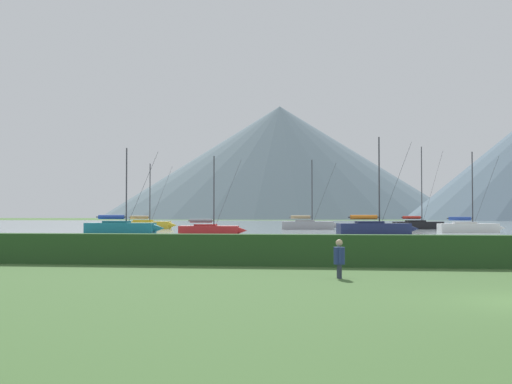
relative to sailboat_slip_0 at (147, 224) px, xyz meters
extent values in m
cube|color=#8C9EA3|center=(35.60, 53.29, -0.69)|extent=(320.00, 246.00, 0.00)
cube|color=#284C23|center=(35.60, -72.71, -0.06)|extent=(80.00, 1.20, 1.25)
cube|color=gold|center=(-0.11, 0.00, -0.12)|extent=(7.27, 2.62, 1.13)
cone|color=gold|center=(4.01, 0.08, -0.12)|extent=(1.26, 0.99, 0.96)
cube|color=gold|center=(-0.53, -0.01, 0.29)|extent=(2.72, 1.78, 0.72)
cylinder|color=#333338|center=(0.51, 0.01, 4.51)|extent=(0.14, 0.14, 9.15)
cylinder|color=#333338|center=(-1.12, -0.02, 1.07)|extent=(3.25, 0.19, 0.12)
cylinder|color=tan|center=(-1.12, -0.02, 1.07)|extent=(2.77, 0.51, 0.45)
cylinder|color=#333338|center=(2.21, 0.04, 4.28)|extent=(3.43, 0.10, 8.70)
cube|color=#19707A|center=(5.03, -25.91, -0.09)|extent=(7.73, 3.10, 1.19)
cone|color=#19707A|center=(9.35, -25.62, -0.09)|extent=(1.36, 1.10, 1.01)
cube|color=#16646E|center=(4.60, -25.94, 0.34)|extent=(2.93, 2.00, 0.76)
cylinder|color=#333338|center=(5.68, -25.87, 4.42)|extent=(0.15, 0.15, 8.91)
cylinder|color=#333338|center=(3.98, -25.98, 1.15)|extent=(3.41, 0.36, 0.13)
cylinder|color=#2847A3|center=(3.98, -25.98, 1.15)|extent=(2.92, 0.67, 0.48)
cylinder|color=#333338|center=(7.46, -25.75, 4.19)|extent=(3.60, 0.27, 8.47)
cube|color=red|center=(16.04, -30.35, -0.21)|extent=(6.10, 2.33, 0.95)
cone|color=red|center=(19.48, -30.20, -0.21)|extent=(1.07, 0.85, 0.80)
cube|color=#A52020|center=(15.70, -30.37, 0.13)|extent=(2.30, 1.54, 0.60)
cylinder|color=#333338|center=(16.56, -30.33, 3.64)|extent=(0.12, 0.12, 7.63)
cylinder|color=#333338|center=(15.21, -30.39, 0.78)|extent=(2.71, 0.22, 0.10)
cylinder|color=gray|center=(15.21, -30.39, 0.78)|extent=(2.32, 0.48, 0.38)
cylinder|color=#333338|center=(17.98, -30.27, 3.45)|extent=(2.86, 0.15, 7.26)
cube|color=#9E9EA3|center=(24.09, -0.43, -0.11)|extent=(7.52, 3.12, 1.15)
cone|color=#9E9EA3|center=(28.27, -0.08, -0.11)|extent=(1.34, 1.08, 0.98)
cube|color=gray|center=(23.67, -0.46, 0.31)|extent=(2.86, 1.98, 0.73)
cylinder|color=#333338|center=(24.72, -0.38, 4.65)|extent=(0.15, 0.15, 9.41)
cylinder|color=#333338|center=(23.07, -0.51, 1.10)|extent=(3.30, 0.40, 0.13)
cylinder|color=tan|center=(23.07, -0.51, 1.10)|extent=(2.84, 0.69, 0.46)
cylinder|color=#333338|center=(26.44, -0.23, 4.41)|extent=(3.48, 0.32, 8.95)
cube|color=navy|center=(32.84, -25.62, -0.09)|extent=(7.91, 4.18, 1.18)
cone|color=navy|center=(37.04, -24.67, -0.09)|extent=(1.48, 1.26, 1.01)
cube|color=#1B2449|center=(32.42, -25.71, 0.34)|extent=(3.12, 2.38, 0.75)
cylinder|color=#333338|center=(33.47, -25.47, 4.82)|extent=(0.15, 0.15, 9.73)
cylinder|color=#333338|center=(31.82, -25.85, 1.14)|extent=(3.33, 0.87, 0.13)
cylinder|color=orange|center=(31.82, -25.85, 1.14)|extent=(2.91, 1.10, 0.47)
cylinder|color=#333338|center=(35.20, -25.08, 4.58)|extent=(3.50, 0.82, 9.26)
cube|color=white|center=(44.00, -15.98, -0.16)|extent=(7.00, 3.19, 1.06)
cone|color=white|center=(47.82, -15.47, -0.16)|extent=(1.27, 1.05, 0.90)
cube|color=silver|center=(43.61, -16.03, 0.23)|extent=(2.70, 1.94, 0.68)
cylinder|color=#333338|center=(44.57, -15.90, 4.36)|extent=(0.14, 0.14, 8.94)
cylinder|color=#333338|center=(43.06, -16.11, 0.95)|extent=(3.03, 0.52, 0.12)
cylinder|color=#2847A3|center=(43.06, -16.11, 0.95)|extent=(2.62, 0.77, 0.42)
cylinder|color=#333338|center=(46.15, -15.69, 4.14)|extent=(3.19, 0.46, 8.50)
cube|color=black|center=(39.98, 4.29, -0.13)|extent=(7.45, 4.26, 1.11)
cone|color=black|center=(43.86, 5.39, -0.13)|extent=(1.42, 1.24, 0.94)
cube|color=black|center=(39.59, 4.18, 0.27)|extent=(2.98, 2.35, 0.71)
cylinder|color=#333338|center=(40.56, 4.46, 5.70)|extent=(0.14, 0.14, 11.57)
cylinder|color=#333338|center=(39.04, 4.02, 1.03)|extent=(3.09, 0.99, 0.12)
cylinder|color=red|center=(39.04, 4.02, 1.03)|extent=(2.72, 1.17, 0.44)
cylinder|color=#333338|center=(42.16, 4.91, 5.41)|extent=(3.23, 0.95, 11.00)
cylinder|color=#2D3347|center=(30.60, -78.19, -0.47)|extent=(0.14, 0.14, 0.45)
cylinder|color=#2D3347|center=(30.57, -78.01, -0.47)|extent=(0.14, 0.14, 0.45)
cylinder|color=navy|center=(30.59, -78.10, 0.03)|extent=(0.36, 0.36, 0.55)
cylinder|color=navy|center=(30.63, -78.34, 0.06)|extent=(0.09, 0.09, 0.49)
cylinder|color=navy|center=(30.55, -77.87, 0.06)|extent=(0.09, 0.09, 0.49)
sphere|color=tan|center=(30.59, -78.10, 0.45)|extent=(0.22, 0.22, 0.22)
cone|color=slate|center=(-16.78, 331.87, 34.52)|extent=(222.07, 222.07, 70.43)
camera|label=1|loc=(31.17, -100.63, 1.32)|focal=48.97mm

